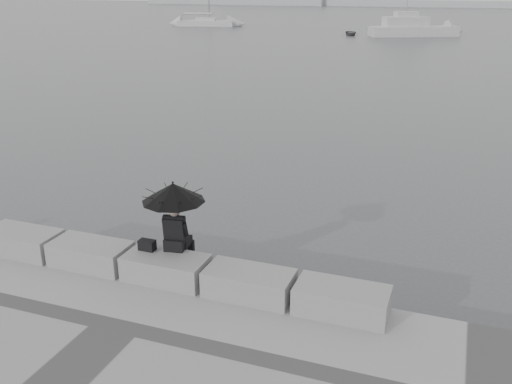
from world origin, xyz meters
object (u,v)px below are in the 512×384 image
at_px(sailboat_left, 206,22).
at_px(motor_cruiser, 413,28).
at_px(seated_person, 173,200).
at_px(dinghy, 351,33).

xyz_separation_m(sailboat_left, motor_cruiser, (30.02, -6.80, 0.37)).
xyz_separation_m(seated_person, dinghy, (-9.01, 61.44, -1.76)).
relative_size(motor_cruiser, dinghy, 3.47).
relative_size(seated_person, dinghy, 0.47).
height_order(seated_person, sailboat_left, sailboat_left).
distance_m(seated_person, dinghy, 62.13).
distance_m(sailboat_left, dinghy, 24.21).
xyz_separation_m(sailboat_left, dinghy, (22.84, -8.00, -0.27)).
relative_size(seated_person, motor_cruiser, 0.13).
height_order(seated_person, dinghy, seated_person).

